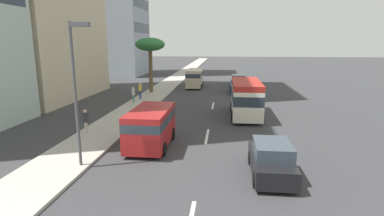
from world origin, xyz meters
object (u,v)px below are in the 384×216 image
object	(u,v)px
van_fourth	(195,77)
minibus_sixth	(246,97)
car_second	(238,81)
car_lead	(238,87)
car_fifth	(271,160)
pedestrian_by_tree	(133,94)
pedestrian_mid_block	(140,90)
street_lamp	(76,79)
pedestrian_near_lamp	(86,121)
palm_tree	(150,46)
van_third	(151,125)

from	to	relation	value
van_fourth	minibus_sixth	size ratio (longest dim) A/B	0.82
car_second	car_lead	bearing A→B (deg)	177.42
car_lead	van_fourth	distance (m)	6.84
car_fifth	pedestrian_by_tree	size ratio (longest dim) A/B	2.58
van_fourth	car_fifth	distance (m)	28.06
pedestrian_mid_block	street_lamp	bearing A→B (deg)	-108.27
street_lamp	minibus_sixth	bearing A→B (deg)	-36.29
pedestrian_by_tree	pedestrian_near_lamp	bearing A→B (deg)	-177.29
car_second	car_fifth	size ratio (longest dim) A/B	1.12
pedestrian_mid_block	van_fourth	bearing A→B (deg)	38.78
car_lead	street_lamp	distance (m)	25.23
car_fifth	street_lamp	xyz separation A→B (m)	(-0.06, 8.90, 3.54)
car_fifth	pedestrian_by_tree	world-z (taller)	pedestrian_by_tree
car_lead	pedestrian_mid_block	distance (m)	11.96
pedestrian_mid_block	street_lamp	xyz separation A→B (m)	(-17.67, -2.07, 3.21)
pedestrian_mid_block	car_second	bearing A→B (deg)	22.53
van_fourth	palm_tree	xyz separation A→B (m)	(-5.29, 4.72, 4.19)
van_third	pedestrian_near_lamp	bearing A→B (deg)	-106.94
car_second	palm_tree	size ratio (longest dim) A/B	0.71
car_second	pedestrian_near_lamp	size ratio (longest dim) A/B	2.80
minibus_sixth	pedestrian_near_lamp	bearing A→B (deg)	122.07
car_second	street_lamp	distance (m)	30.75
car_second	van_fourth	distance (m)	6.18
van_third	street_lamp	xyz separation A→B (m)	(-3.51, 2.54, 3.03)
van_third	minibus_sixth	distance (m)	10.02
van_third	pedestrian_near_lamp	world-z (taller)	van_third
van_fourth	pedestrian_near_lamp	bearing A→B (deg)	-12.18
car_lead	street_lamp	size ratio (longest dim) A/B	0.67
minibus_sixth	pedestrian_near_lamp	xyz separation A→B (m)	(-6.64, 10.59, -0.56)
car_second	street_lamp	bearing A→B (deg)	163.64
palm_tree	van_third	bearing A→B (deg)	-166.42
street_lamp	van_fourth	bearing A→B (deg)	-5.73
car_second	van_third	world-z (taller)	van_third
palm_tree	car_second	bearing A→B (deg)	-55.86
pedestrian_mid_block	pedestrian_near_lamp	bearing A→B (deg)	-115.11
car_lead	car_second	xyz separation A→B (m)	(5.76, -0.26, -0.00)
car_lead	minibus_sixth	world-z (taller)	minibus_sixth
van_third	car_lead	bearing A→B (deg)	163.83
van_fourth	car_second	bearing A→B (deg)	107.76
van_third	palm_tree	distance (m)	19.65
car_second	car_fifth	xyz separation A→B (m)	(-29.25, -0.30, 0.01)
pedestrian_by_tree	street_lamp	xyz separation A→B (m)	(-15.49, -2.15, 3.30)
van_fourth	pedestrian_mid_block	world-z (taller)	van_fourth
car_lead	van_third	world-z (taller)	van_third
van_third	van_fourth	size ratio (longest dim) A/B	0.89
car_second	car_fifth	distance (m)	29.25
van_third	van_fourth	distance (m)	23.93
minibus_sixth	van_third	bearing A→B (deg)	143.53
palm_tree	van_fourth	bearing A→B (deg)	-41.72
car_lead	minibus_sixth	bearing A→B (deg)	-179.33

